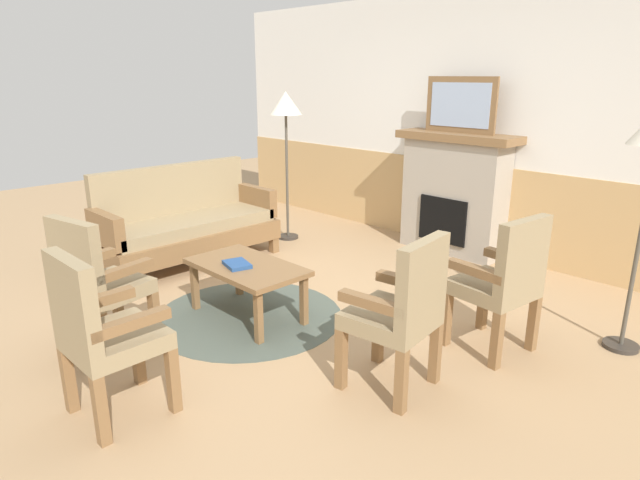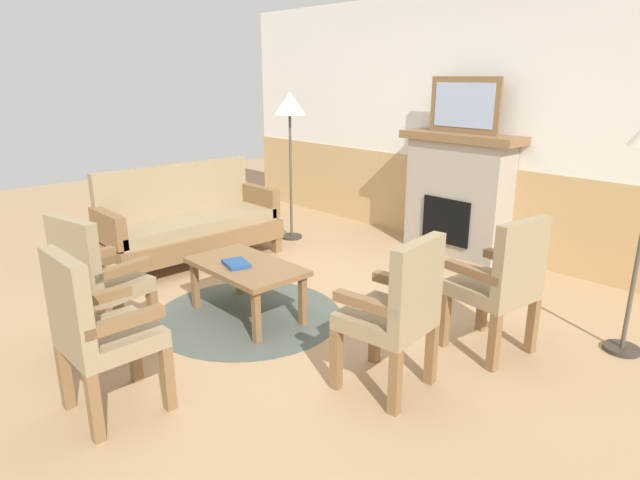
{
  "view_description": "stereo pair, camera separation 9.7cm",
  "coord_description": "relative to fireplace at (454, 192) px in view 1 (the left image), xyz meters",
  "views": [
    {
      "loc": [
        3.06,
        -2.64,
        1.86
      ],
      "look_at": [
        0.0,
        0.35,
        0.55
      ],
      "focal_mm": 30.48,
      "sensor_mm": 36.0,
      "label": 1
    },
    {
      "loc": [
        3.13,
        -2.57,
        1.86
      ],
      "look_at": [
        0.0,
        0.35,
        0.55
      ],
      "focal_mm": 30.48,
      "sensor_mm": 36.0,
      "label": 2
    }
  ],
  "objects": [
    {
      "name": "armchair_front_center",
      "position": [
        0.33,
        -3.97,
        -0.11
      ],
      "size": [
        0.49,
        0.49,
        0.98
      ],
      "color": "brown",
      "rests_on": "ground_plane"
    },
    {
      "name": "coffee_table",
      "position": [
        -0.19,
        -2.61,
        -0.27
      ],
      "size": [
        0.96,
        0.56,
        0.44
      ],
      "color": "brown",
      "rests_on": "ground_plane"
    },
    {
      "name": "armchair_near_fireplace",
      "position": [
        1.48,
        -1.71,
        -0.11
      ],
      "size": [
        0.53,
        0.53,
        0.98
      ],
      "color": "brown",
      "rests_on": "ground_plane"
    },
    {
      "name": "framed_picture",
      "position": [
        0.0,
        0.0,
        0.91
      ],
      "size": [
        0.8,
        0.04,
        0.56
      ],
      "color": "brown",
      "rests_on": "fireplace"
    },
    {
      "name": "fireplace",
      "position": [
        0.0,
        0.0,
        0.0
      ],
      "size": [
        1.3,
        0.44,
        1.28
      ],
      "color": "#A39989",
      "rests_on": "ground_plane"
    },
    {
      "name": "armchair_front_left",
      "position": [
        -0.43,
        -3.68,
        -0.11
      ],
      "size": [
        0.57,
        0.57,
        0.98
      ],
      "color": "brown",
      "rests_on": "ground_plane"
    },
    {
      "name": "wall_back",
      "position": [
        0.0,
        0.25,
        0.66
      ],
      "size": [
        7.2,
        0.14,
        2.7
      ],
      "color": "white",
      "rests_on": "ground_plane"
    },
    {
      "name": "book_on_table",
      "position": [
        -0.21,
        -2.69,
        -0.2
      ],
      "size": [
        0.26,
        0.22,
        0.03
      ],
      "primitive_type": "cube",
      "rotation": [
        0.0,
        0.0,
        -0.26
      ],
      "color": "navy",
      "rests_on": "coffee_table"
    },
    {
      "name": "ground_plane",
      "position": [
        0.0,
        -2.35,
        -0.65
      ],
      "size": [
        14.0,
        14.0,
        0.0
      ],
      "primitive_type": "plane",
      "color": "tan"
    },
    {
      "name": "floor_lamp_by_couch",
      "position": [
        -1.61,
        -0.96,
        0.8
      ],
      "size": [
        0.36,
        0.36,
        1.68
      ],
      "color": "#332D28",
      "rests_on": "ground_plane"
    },
    {
      "name": "round_rug",
      "position": [
        -0.19,
        -2.61,
        -0.65
      ],
      "size": [
        1.5,
        1.5,
        0.01
      ],
      "primitive_type": "cylinder",
      "color": "#4C564C",
      "rests_on": "ground_plane"
    },
    {
      "name": "couch",
      "position": [
        -1.67,
        -2.25,
        -0.26
      ],
      "size": [
        0.7,
        1.8,
        0.98
      ],
      "color": "brown",
      "rests_on": "ground_plane"
    },
    {
      "name": "armchair_by_window_left",
      "position": [
        1.29,
        -2.59,
        -0.11
      ],
      "size": [
        0.54,
        0.54,
        0.98
      ],
      "color": "brown",
      "rests_on": "ground_plane"
    }
  ]
}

